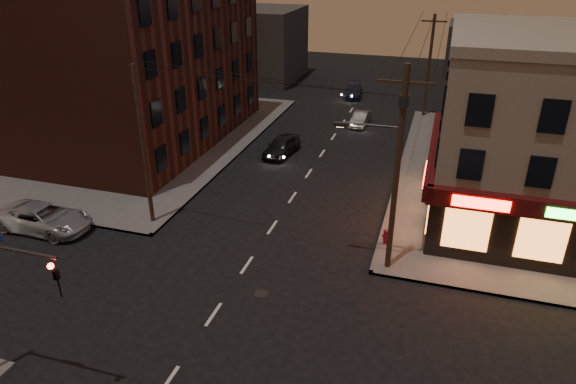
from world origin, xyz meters
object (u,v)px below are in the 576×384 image
at_px(suv_cross, 44,218).
at_px(sedan_near, 282,146).
at_px(fire_hydrant, 386,236).
at_px(sedan_far, 353,90).
at_px(sedan_mid, 360,119).

bearing_deg(suv_cross, sedan_near, -30.52).
bearing_deg(fire_hydrant, sedan_far, 103.93).
xyz_separation_m(sedan_near, fire_hydrant, (9.31, -10.90, -0.11)).
distance_m(sedan_near, fire_hydrant, 14.34).
height_order(sedan_mid, fire_hydrant, sedan_mid).
bearing_deg(suv_cross, sedan_mid, -28.70).
relative_size(sedan_near, fire_hydrant, 5.03).
height_order(sedan_far, fire_hydrant, sedan_far).
bearing_deg(sedan_mid, sedan_near, -113.17).
xyz_separation_m(sedan_far, fire_hydrant, (7.20, -29.02, -0.03)).
distance_m(sedan_mid, sedan_far, 9.55).
xyz_separation_m(sedan_mid, fire_hydrant, (4.81, -19.77, 0.03)).
distance_m(suv_cross, sedan_far, 34.85).
bearing_deg(fire_hydrant, suv_cross, -168.04).
distance_m(suv_cross, sedan_mid, 27.39).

